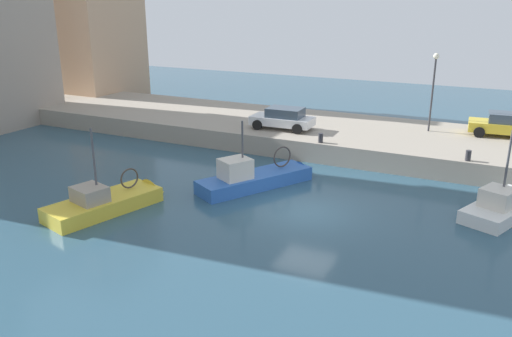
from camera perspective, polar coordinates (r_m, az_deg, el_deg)
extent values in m
plane|color=#2D5166|center=(23.57, 5.62, -4.79)|extent=(80.00, 80.00, 0.00)
cube|color=#9E9384|center=(33.85, 12.60, 3.09)|extent=(9.00, 56.00, 1.20)
cube|color=#2D60B7|center=(26.57, -0.10, -1.99)|extent=(6.23, 4.48, 1.38)
cone|color=#2D60B7|center=(28.55, 5.56, -0.62)|extent=(1.53, 1.79, 1.54)
cube|color=#896B4C|center=(26.36, -0.10, -0.73)|extent=(5.95, 4.24, 0.08)
cube|color=beige|center=(25.56, -2.29, -0.05)|extent=(1.86, 1.77, 1.03)
cylinder|color=#4C4C51|center=(25.51, -1.49, 2.06)|extent=(0.10, 0.10, 2.92)
torus|color=#3F3833|center=(27.13, 2.89, 1.30)|extent=(1.03, 0.61, 1.13)
sphere|color=white|center=(26.31, -4.59, -1.78)|extent=(0.32, 0.32, 0.32)
cube|color=gold|center=(24.52, -16.30, -4.54)|extent=(5.52, 3.25, 1.35)
cone|color=gold|center=(26.05, -10.86, -2.76)|extent=(1.33, 1.92, 1.74)
cube|color=#896B4C|center=(24.30, -16.42, -3.22)|extent=(5.28, 3.04, 0.08)
cube|color=gray|center=(23.86, -17.80, -2.73)|extent=(1.55, 1.69, 0.71)
cylinder|color=#4C4C51|center=(23.63, -17.34, 0.35)|extent=(0.10, 0.10, 3.31)
torus|color=#3F3833|center=(24.83, -13.74, -1.05)|extent=(0.97, 0.34, 0.98)
sphere|color=white|center=(24.62, -20.73, -4.41)|extent=(0.32, 0.32, 0.32)
cube|color=white|center=(25.73, 25.46, -4.55)|extent=(5.27, 3.53, 1.18)
cube|color=#9E7A51|center=(25.55, 25.62, -3.45)|extent=(5.03, 3.33, 0.08)
cube|color=beige|center=(24.74, 25.07, -2.92)|extent=(1.72, 1.66, 0.83)
cylinder|color=#4C4C51|center=(24.73, 25.84, -0.02)|extent=(0.10, 0.10, 3.37)
sphere|color=white|center=(24.75, 22.05, -4.52)|extent=(0.32, 0.32, 0.32)
cube|color=silver|center=(33.30, 2.90, 5.28)|extent=(1.92, 4.01, 0.53)
cube|color=#384756|center=(33.11, 3.23, 6.18)|extent=(1.64, 2.27, 0.58)
cylinder|color=black|center=(33.05, 0.16, 4.82)|extent=(0.24, 0.65, 0.64)
cylinder|color=black|center=(34.63, 1.35, 5.44)|extent=(0.24, 0.65, 0.64)
cylinder|color=black|center=(32.09, 4.56, 4.35)|extent=(0.24, 0.65, 0.64)
cylinder|color=black|center=(33.72, 5.57, 5.00)|extent=(0.24, 0.65, 0.64)
cube|color=gold|center=(34.86, 25.56, 4.14)|extent=(2.11, 4.11, 0.58)
cube|color=#384756|center=(34.75, 26.01, 5.02)|extent=(1.75, 2.35, 0.57)
cylinder|color=black|center=(33.95, 23.32, 3.68)|extent=(0.27, 0.66, 0.64)
cylinder|color=black|center=(35.70, 23.28, 4.34)|extent=(0.27, 0.66, 0.64)
cylinder|color=#2D2D33|center=(28.82, 22.29, 1.32)|extent=(0.28, 0.28, 0.55)
cylinder|color=#2D2D33|center=(30.30, 7.12, 3.35)|extent=(0.28, 0.28, 0.55)
cylinder|color=#38383D|center=(34.14, 18.78, 7.60)|extent=(0.12, 0.12, 4.50)
sphere|color=#F2EACC|center=(33.82, 19.20, 11.59)|extent=(0.36, 0.36, 0.36)
cube|color=tan|center=(50.30, -17.84, 16.84)|extent=(7.44, 6.45, 17.39)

